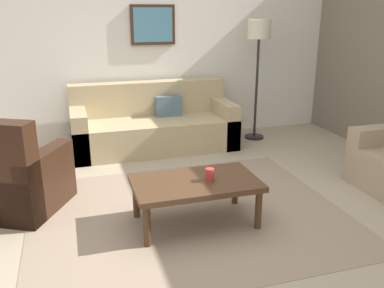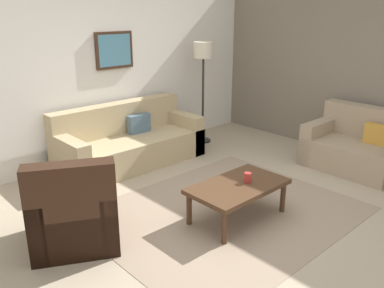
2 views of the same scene
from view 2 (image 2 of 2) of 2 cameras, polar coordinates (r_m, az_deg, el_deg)
name	(u,v)px [view 2 (image 2 of 2)]	position (r m, az deg, el deg)	size (l,w,h in m)	color
ground_plane	(224,213)	(4.72, 4.58, -9.66)	(8.00, 8.00, 0.00)	tan
rear_partition	(98,67)	(6.26, -13.12, 10.57)	(6.00, 0.12, 2.80)	silver
stone_feature_panel	(361,66)	(6.74, 22.81, 10.17)	(0.12, 5.20, 2.80)	slate
area_rug	(224,212)	(4.71, 4.58, -9.62)	(2.88, 2.37, 0.01)	gray
couch_main	(128,143)	(6.15, -9.10, 0.08)	(2.19, 0.91, 0.88)	tan
couch_loveseat	(363,149)	(6.31, 23.07, -0.71)	(0.89, 1.47, 0.88)	gray
armchair_leather	(75,217)	(4.14, -16.25, -9.93)	(1.08, 1.08, 0.95)	black
coffee_table	(238,188)	(4.47, 6.52, -6.27)	(1.10, 0.64, 0.41)	#472D1C
cup	(248,177)	(4.49, 7.87, -4.71)	(0.08, 0.08, 0.11)	#B2332D
lamp_standing	(203,60)	(6.81, 1.61, 11.74)	(0.32, 0.32, 1.71)	black
framed_artwork	(114,50)	(6.28, -10.93, 12.90)	(0.63, 0.04, 0.54)	#382316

